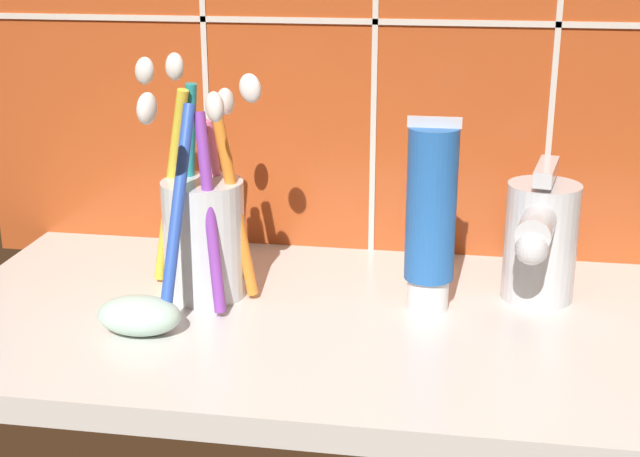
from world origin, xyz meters
The scene contains 5 objects.
sink_counter centered at (0.00, 0.00, 1.00)cm, with size 60.71×31.58×2.00cm, color silver.
toothbrush_cup centered at (-10.57, 2.49, 7.93)cm, with size 11.39×14.60×19.18cm.
toothpaste_tube centered at (7.29, 2.60, 9.52)cm, with size 3.99×3.80×15.14cm.
sink_faucet centered at (15.72, 5.53, 7.26)cm, with size 5.71×11.09×11.05cm.
soap_bar centered at (-13.24, -5.40, 3.41)cm, with size 6.24×4.10×2.82cm, color silver.
Camera 1 is at (9.41, -61.94, 29.92)cm, focal length 50.00 mm.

